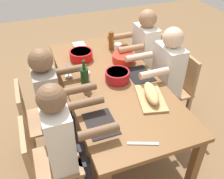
# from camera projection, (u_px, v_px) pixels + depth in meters

# --- Properties ---
(ground_plane) EXTENTS (8.00, 8.00, 0.00)m
(ground_plane) POSITION_uv_depth(u_px,v_px,m) (112.00, 133.00, 2.93)
(ground_plane) COLOR brown
(dining_table) EXTENTS (1.97, 0.91, 0.74)m
(dining_table) POSITION_uv_depth(u_px,v_px,m) (112.00, 87.00, 2.54)
(dining_table) COLOR brown
(dining_table) RESTS_ON ground_plane
(chair_near_right) EXTENTS (0.40, 0.40, 0.85)m
(chair_near_right) POSITION_uv_depth(u_px,v_px,m) (45.00, 162.00, 2.02)
(chair_near_right) COLOR #A87F56
(chair_near_right) RESTS_ON ground_plane
(diner_near_right) EXTENTS (0.41, 0.53, 1.20)m
(diner_near_right) POSITION_uv_depth(u_px,v_px,m) (64.00, 137.00, 1.94)
(diner_near_right) COLOR #2D2D38
(diner_near_right) RESTS_ON ground_plane
(chair_far_left) EXTENTS (0.40, 0.40, 0.85)m
(chair_far_left) POSITION_uv_depth(u_px,v_px,m) (154.00, 63.00, 3.27)
(chair_far_left) COLOR #A87F56
(chair_far_left) RESTS_ON ground_plane
(diner_far_left) EXTENTS (0.41, 0.53, 1.20)m
(diner_far_left) POSITION_uv_depth(u_px,v_px,m) (142.00, 50.00, 3.09)
(diner_far_left) COLOR #2D2D38
(diner_far_left) RESTS_ON ground_plane
(chair_far_center) EXTENTS (0.40, 0.40, 0.85)m
(chair_far_center) POSITION_uv_depth(u_px,v_px,m) (176.00, 86.00, 2.86)
(chair_far_center) COLOR #A87F56
(chair_far_center) RESTS_ON ground_plane
(diner_far_center) EXTENTS (0.41, 0.53, 1.20)m
(diner_far_center) POSITION_uv_depth(u_px,v_px,m) (164.00, 73.00, 2.68)
(diner_far_center) COLOR #2D2D38
(diner_far_center) RESTS_ON ground_plane
(chair_near_center) EXTENTS (0.40, 0.40, 0.85)m
(chair_near_center) POSITION_uv_depth(u_px,v_px,m) (36.00, 118.00, 2.42)
(chair_near_center) COLOR #A87F56
(chair_near_center) RESTS_ON ground_plane
(diner_near_center) EXTENTS (0.41, 0.53, 1.20)m
(diner_near_center) POSITION_uv_depth(u_px,v_px,m) (52.00, 97.00, 2.35)
(diner_near_center) COLOR #2D2D38
(diner_near_center) RESTS_ON ground_plane
(serving_bowl_salad) EXTENTS (0.26, 0.26, 0.10)m
(serving_bowl_salad) POSITION_uv_depth(u_px,v_px,m) (81.00, 55.00, 2.80)
(serving_bowl_salad) COLOR red
(serving_bowl_salad) RESTS_ON dining_table
(serving_bowl_pasta) EXTENTS (0.25, 0.25, 0.08)m
(serving_bowl_pasta) POSITION_uv_depth(u_px,v_px,m) (123.00, 58.00, 2.77)
(serving_bowl_pasta) COLOR red
(serving_bowl_pasta) RESTS_ON dining_table
(serving_bowl_greens) EXTENTS (0.24, 0.24, 0.11)m
(serving_bowl_greens) POSITION_uv_depth(u_px,v_px,m) (117.00, 75.00, 2.45)
(serving_bowl_greens) COLOR #B21923
(serving_bowl_greens) RESTS_ON dining_table
(cutting_board) EXTENTS (0.44, 0.31, 0.02)m
(cutting_board) POSITION_uv_depth(u_px,v_px,m) (151.00, 98.00, 2.25)
(cutting_board) COLOR tan
(cutting_board) RESTS_ON dining_table
(bread_loaf) EXTENTS (0.34, 0.18, 0.09)m
(bread_loaf) POSITION_uv_depth(u_px,v_px,m) (151.00, 93.00, 2.22)
(bread_loaf) COLOR tan
(bread_loaf) RESTS_ON cutting_board
(wine_bottle) EXTENTS (0.08, 0.08, 0.29)m
(wine_bottle) POSITION_uv_depth(u_px,v_px,m) (85.00, 78.00, 2.33)
(wine_bottle) COLOR #193819
(wine_bottle) RESTS_ON dining_table
(beer_bottle) EXTENTS (0.06, 0.06, 0.22)m
(beer_bottle) POSITION_uv_depth(u_px,v_px,m) (111.00, 41.00, 2.96)
(beer_bottle) COLOR brown
(beer_bottle) RESTS_ON dining_table
(wine_glass) EXTENTS (0.08, 0.08, 0.17)m
(wine_glass) POSITION_uv_depth(u_px,v_px,m) (67.00, 66.00, 2.48)
(wine_glass) COLOR silver
(wine_glass) RESTS_ON dining_table
(placemat_near_right) EXTENTS (0.32, 0.23, 0.01)m
(placemat_near_right) POSITION_uv_depth(u_px,v_px,m) (101.00, 124.00, 2.00)
(placemat_near_right) COLOR black
(placemat_near_right) RESTS_ON dining_table
(cup_far_left) EXTENTS (0.08, 0.08, 0.11)m
(cup_far_left) POSITION_uv_depth(u_px,v_px,m) (118.00, 48.00, 2.94)
(cup_far_left) COLOR white
(cup_far_left) RESTS_ON dining_table
(placemat_far_center) EXTENTS (0.32, 0.23, 0.01)m
(placemat_far_center) POSITION_uv_depth(u_px,v_px,m) (139.00, 75.00, 2.57)
(placemat_far_center) COLOR black
(placemat_far_center) RESTS_ON dining_table
(cup_near_center) EXTENTS (0.08, 0.08, 0.11)m
(cup_near_center) POSITION_uv_depth(u_px,v_px,m) (86.00, 77.00, 2.45)
(cup_near_center) COLOR white
(cup_near_center) RESTS_ON dining_table
(carving_knife) EXTENTS (0.11, 0.22, 0.01)m
(carving_knife) POSITION_uv_depth(u_px,v_px,m) (143.00, 144.00, 1.83)
(carving_knife) COLOR silver
(carving_knife) RESTS_ON dining_table
(napkin_stack) EXTENTS (0.14, 0.14, 0.02)m
(napkin_stack) POSITION_uv_depth(u_px,v_px,m) (79.00, 45.00, 3.09)
(napkin_stack) COLOR white
(napkin_stack) RESTS_ON dining_table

